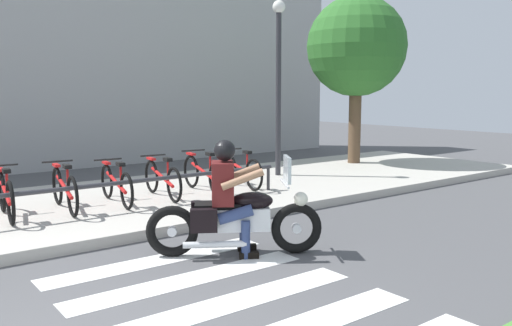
{
  "coord_description": "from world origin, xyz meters",
  "views": [
    {
      "loc": [
        -1.35,
        -4.01,
        2.02
      ],
      "look_at": [
        3.78,
        2.74,
        0.87
      ],
      "focal_mm": 37.09,
      "sensor_mm": 36.0,
      "label": 1
    }
  ],
  "objects_px": {
    "bicycle_3": "(64,189)",
    "bicycle_4": "(116,184)",
    "rider": "(229,190)",
    "tree_near_rack": "(357,47)",
    "bicycle_5": "(162,179)",
    "bicycle_7": "(241,170)",
    "motorcycle": "(236,219)",
    "bicycle_6": "(204,174)",
    "street_lamp": "(279,72)",
    "bike_rack": "(104,186)",
    "bicycle_2": "(6,195)"
  },
  "relations": [
    {
      "from": "bicycle_3",
      "to": "bicycle_4",
      "type": "xyz_separation_m",
      "value": [
        0.85,
        0.0,
        -0.01
      ]
    },
    {
      "from": "rider",
      "to": "tree_near_rack",
      "type": "distance_m",
      "value": 8.39
    },
    {
      "from": "bicycle_3",
      "to": "bicycle_5",
      "type": "height_order",
      "value": "bicycle_3"
    },
    {
      "from": "bicycle_3",
      "to": "bicycle_7",
      "type": "bearing_deg",
      "value": -0.0
    },
    {
      "from": "motorcycle",
      "to": "tree_near_rack",
      "type": "height_order",
      "value": "tree_near_rack"
    },
    {
      "from": "rider",
      "to": "motorcycle",
      "type": "bearing_deg",
      "value": -34.41
    },
    {
      "from": "tree_near_rack",
      "to": "bicycle_7",
      "type": "bearing_deg",
      "value": -165.73
    },
    {
      "from": "rider",
      "to": "bicycle_4",
      "type": "distance_m",
      "value": 3.09
    },
    {
      "from": "bicycle_7",
      "to": "bicycle_6",
      "type": "bearing_deg",
      "value": -180.0
    },
    {
      "from": "tree_near_rack",
      "to": "bicycle_5",
      "type": "bearing_deg",
      "value": -169.55
    },
    {
      "from": "bicycle_4",
      "to": "street_lamp",
      "type": "xyz_separation_m",
      "value": [
        4.12,
        0.75,
        1.95
      ]
    },
    {
      "from": "street_lamp",
      "to": "motorcycle",
      "type": "bearing_deg",
      "value": -135.1
    },
    {
      "from": "bicycle_7",
      "to": "tree_near_rack",
      "type": "distance_m",
      "value": 5.35
    },
    {
      "from": "bicycle_5",
      "to": "bicycle_6",
      "type": "bearing_deg",
      "value": -0.03
    },
    {
      "from": "rider",
      "to": "bike_rack",
      "type": "xyz_separation_m",
      "value": [
        -0.62,
        2.51,
        -0.25
      ]
    },
    {
      "from": "motorcycle",
      "to": "bicycle_6",
      "type": "bearing_deg",
      "value": 65.02
    },
    {
      "from": "bicycle_6",
      "to": "bike_rack",
      "type": "relative_size",
      "value": 0.26
    },
    {
      "from": "rider",
      "to": "bicycle_7",
      "type": "xyz_separation_m",
      "value": [
        2.36,
        3.06,
        -0.34
      ]
    },
    {
      "from": "bicycle_2",
      "to": "bicycle_3",
      "type": "height_order",
      "value": "bicycle_2"
    },
    {
      "from": "rider",
      "to": "bicycle_6",
      "type": "xyz_separation_m",
      "value": [
        1.51,
        3.06,
        -0.33
      ]
    },
    {
      "from": "bicycle_3",
      "to": "bicycle_5",
      "type": "xyz_separation_m",
      "value": [
        1.71,
        0.0,
        -0.01
      ]
    },
    {
      "from": "bicycle_4",
      "to": "bicycle_6",
      "type": "relative_size",
      "value": 0.97
    },
    {
      "from": "motorcycle",
      "to": "bicycle_2",
      "type": "xyz_separation_m",
      "value": [
        -1.96,
        3.11,
        0.04
      ]
    },
    {
      "from": "motorcycle",
      "to": "tree_near_rack",
      "type": "xyz_separation_m",
      "value": [
        6.81,
        4.25,
        2.69
      ]
    },
    {
      "from": "tree_near_rack",
      "to": "bicycle_4",
      "type": "bearing_deg",
      "value": -170.79
    },
    {
      "from": "bicycle_7",
      "to": "tree_near_rack",
      "type": "relative_size",
      "value": 0.36
    },
    {
      "from": "bicycle_2",
      "to": "bicycle_3",
      "type": "distance_m",
      "value": 0.85
    },
    {
      "from": "bicycle_4",
      "to": "motorcycle",
      "type": "bearing_deg",
      "value": -85.27
    },
    {
      "from": "bicycle_5",
      "to": "tree_near_rack",
      "type": "height_order",
      "value": "tree_near_rack"
    },
    {
      "from": "bicycle_6",
      "to": "bicycle_5",
      "type": "bearing_deg",
      "value": 179.97
    },
    {
      "from": "rider",
      "to": "tree_near_rack",
      "type": "height_order",
      "value": "tree_near_rack"
    },
    {
      "from": "rider",
      "to": "bicycle_5",
      "type": "height_order",
      "value": "rider"
    },
    {
      "from": "bicycle_3",
      "to": "bike_rack",
      "type": "bearing_deg",
      "value": -52.47
    },
    {
      "from": "bicycle_5",
      "to": "bicycle_6",
      "type": "xyz_separation_m",
      "value": [
        0.85,
        -0.0,
        0.01
      ]
    },
    {
      "from": "bicycle_4",
      "to": "bicycle_6",
      "type": "height_order",
      "value": "bicycle_6"
    },
    {
      "from": "street_lamp",
      "to": "bicycle_3",
      "type": "bearing_deg",
      "value": -171.47
    },
    {
      "from": "rider",
      "to": "bicycle_4",
      "type": "height_order",
      "value": "rider"
    },
    {
      "from": "bicycle_6",
      "to": "bicycle_4",
      "type": "bearing_deg",
      "value": 179.97
    },
    {
      "from": "bicycle_6",
      "to": "bike_rack",
      "type": "height_order",
      "value": "bicycle_6"
    },
    {
      "from": "bicycle_5",
      "to": "motorcycle",
      "type": "bearing_deg",
      "value": -100.85
    },
    {
      "from": "bicycle_2",
      "to": "bicycle_3",
      "type": "bearing_deg",
      "value": 0.04
    },
    {
      "from": "rider",
      "to": "tree_near_rack",
      "type": "relative_size",
      "value": 0.32
    },
    {
      "from": "street_lamp",
      "to": "tree_near_rack",
      "type": "xyz_separation_m",
      "value": [
        2.94,
        0.4,
        0.71
      ]
    },
    {
      "from": "bicycle_5",
      "to": "bicycle_7",
      "type": "bearing_deg",
      "value": -0.01
    },
    {
      "from": "bicycle_2",
      "to": "bicycle_7",
      "type": "relative_size",
      "value": 1.02
    },
    {
      "from": "rider",
      "to": "tree_near_rack",
      "type": "xyz_separation_m",
      "value": [
        6.87,
        4.21,
        2.32
      ]
    },
    {
      "from": "rider",
      "to": "bicycle_2",
      "type": "height_order",
      "value": "rider"
    },
    {
      "from": "motorcycle",
      "to": "bicycle_6",
      "type": "xyz_separation_m",
      "value": [
        1.45,
        3.11,
        0.04
      ]
    },
    {
      "from": "street_lamp",
      "to": "bicycle_5",
      "type": "bearing_deg",
      "value": -167.16
    },
    {
      "from": "bicycle_6",
      "to": "rider",
      "type": "bearing_deg",
      "value": -116.27
    }
  ]
}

